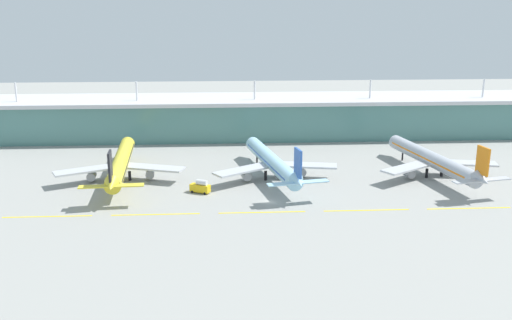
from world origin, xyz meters
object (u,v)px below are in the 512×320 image
Objects in this scene: airliner_middle at (273,162)px; airliner_far at (433,160)px; fuel_truck at (201,187)px; airliner_near at (121,163)px.

airliner_middle and airliner_far have the same top height.
airliner_far is at bearing 9.79° from fuel_truck.
airliner_near is at bearing 150.60° from fuel_truck.
airliner_middle is 61.93m from airliner_far.
fuel_truck is (30.54, -17.21, -4.19)m from airliner_near.
airliner_near is 119.34m from airliner_far.
airliner_far reaches higher than fuel_truck.
airliner_near reaches higher than fuel_truck.
airliner_near is 35.31m from fuel_truck.
airliner_far is 8.96× the size of fuel_truck.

